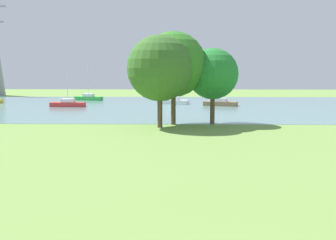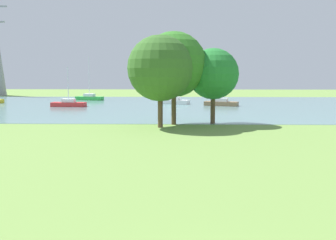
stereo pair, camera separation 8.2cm
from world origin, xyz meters
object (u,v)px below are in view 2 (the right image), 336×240
object	(u,v)px
sailboat_green	(89,97)
sailboat_red	(69,104)
sailboat_brown	(221,103)
tree_west_far	(213,74)
sailboat_white	(174,101)
tree_west_near	(160,68)
tree_east_near	(174,64)

from	to	relation	value
sailboat_green	sailboat_red	xyz separation A→B (m)	(-0.09, -12.79, -0.02)
sailboat_brown	tree_west_far	world-z (taller)	tree_west_far
sailboat_white	tree_west_far	bearing A→B (deg)	-80.09
sailboat_white	tree_west_near	world-z (taller)	tree_west_near
sailboat_white	sailboat_red	world-z (taller)	sailboat_red
sailboat_green	tree_west_far	xyz separation A→B (m)	(18.63, -30.57, 4.24)
sailboat_brown	sailboat_white	size ratio (longest dim) A/B	1.25
sailboat_white	sailboat_green	xyz separation A→B (m)	(-14.62, 7.57, 0.03)
sailboat_brown	tree_east_near	size ratio (longest dim) A/B	0.75
sailboat_white	tree_west_near	xyz separation A→B (m)	(-0.86, -25.66, 4.78)
tree_west_near	sailboat_green	bearing A→B (deg)	112.49
sailboat_red	tree_east_near	size ratio (longest dim) A/B	0.64
sailboat_red	tree_west_far	size ratio (longest dim) A/B	0.77
sailboat_green	tree_east_near	size ratio (longest dim) A/B	0.87
sailboat_white	tree_west_near	size ratio (longest dim) A/B	0.63
tree_west_far	sailboat_red	bearing A→B (deg)	136.49
sailboat_white	tree_east_near	size ratio (longest dim) A/B	0.60
sailboat_green	sailboat_red	world-z (taller)	sailboat_green
tree_west_near	tree_west_far	size ratio (longest dim) A/B	1.14
tree_west_near	sailboat_white	bearing A→B (deg)	88.08
tree_east_near	tree_west_near	bearing A→B (deg)	-121.13
tree_west_far	sailboat_green	bearing A→B (deg)	121.37
sailboat_green	tree_west_far	bearing A→B (deg)	-58.63
tree_east_near	tree_west_far	world-z (taller)	tree_east_near
sailboat_white	sailboat_green	bearing A→B (deg)	152.62
sailboat_white	tree_west_near	distance (m)	26.12
sailboat_white	sailboat_red	size ratio (longest dim) A/B	0.93
tree_west_near	tree_west_far	xyz separation A→B (m)	(4.88, 2.67, -0.51)
sailboat_brown	sailboat_green	xyz separation A→B (m)	(-21.51, 10.84, 0.01)
sailboat_white	tree_east_near	xyz separation A→B (m)	(0.32, -23.72, 5.14)
sailboat_brown	tree_east_near	distance (m)	22.08
sailboat_brown	tree_west_near	xyz separation A→B (m)	(-7.75, -22.39, 4.77)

